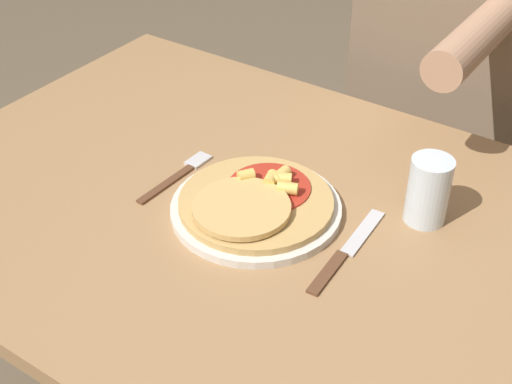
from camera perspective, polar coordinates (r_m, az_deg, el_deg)
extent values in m
cube|color=#9E754C|center=(1.16, -0.44, -1.82)|extent=(1.18, 0.84, 0.03)
cylinder|color=#9E754C|center=(1.88, -7.51, 0.33)|extent=(0.06, 0.06, 0.73)
cylinder|color=silver|center=(1.14, 0.00, -1.34)|extent=(0.27, 0.27, 0.01)
cylinder|color=tan|center=(1.13, 0.00, -0.82)|extent=(0.25, 0.25, 0.01)
cylinder|color=#B22D1E|center=(1.15, 1.04, 0.40)|extent=(0.14, 0.14, 0.00)
cylinder|color=tan|center=(1.09, -1.16, -1.27)|extent=(0.15, 0.15, 0.01)
cylinder|color=#E5BC5B|center=(1.15, 1.19, 1.05)|extent=(0.03, 0.03, 0.02)
cylinder|color=#E5BC5B|center=(1.13, 2.54, 0.31)|extent=(0.04, 0.03, 0.02)
cylinder|color=#E5BC5B|center=(1.16, -0.80, 1.33)|extent=(0.03, 0.03, 0.02)
cylinder|color=#E5BC5B|center=(1.16, 2.01, 1.36)|extent=(0.02, 0.03, 0.02)
cylinder|color=#E5BC5B|center=(1.15, 2.18, 1.07)|extent=(0.03, 0.03, 0.02)
cube|color=brown|center=(1.21, -7.20, 0.63)|extent=(0.02, 0.13, 0.00)
cube|color=silver|center=(1.26, -4.65, 2.55)|extent=(0.03, 0.05, 0.00)
cube|color=brown|center=(1.03, 5.75, -6.43)|extent=(0.02, 0.10, 0.00)
cube|color=silver|center=(1.11, 8.55, -3.20)|extent=(0.03, 0.12, 0.00)
cylinder|color=silver|center=(1.13, 13.63, 0.12)|extent=(0.07, 0.07, 0.11)
cylinder|color=#2D2D38|center=(1.91, 10.55, -3.14)|extent=(0.11, 0.11, 0.54)
cylinder|color=#2D2D38|center=(1.87, 15.33, -4.98)|extent=(0.11, 0.11, 0.54)
cube|color=#75604C|center=(1.59, 15.60, 11.30)|extent=(0.38, 0.22, 0.57)
cylinder|color=tan|center=(1.28, 17.15, 11.65)|extent=(0.07, 0.30, 0.07)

